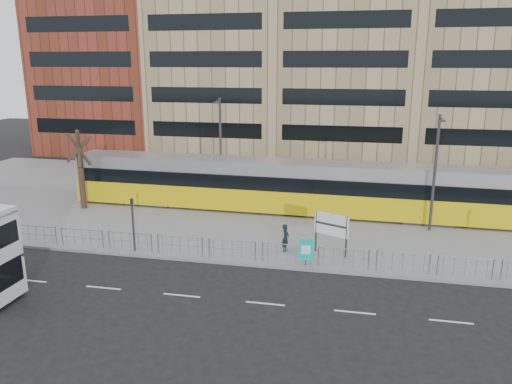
% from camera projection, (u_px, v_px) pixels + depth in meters
% --- Properties ---
extents(ground, '(120.00, 120.00, 0.00)m').
position_uv_depth(ground, '(243.00, 266.00, 26.80)').
color(ground, black).
rests_on(ground, ground).
extents(plaza, '(64.00, 24.00, 0.15)m').
position_uv_depth(plaza, '(278.00, 204.00, 38.14)').
color(plaza, gray).
rests_on(plaza, ground).
extents(kerb, '(64.00, 0.25, 0.17)m').
position_uv_depth(kerb, '(243.00, 264.00, 26.83)').
color(kerb, gray).
rests_on(kerb, ground).
extents(building_row, '(70.40, 18.40, 31.20)m').
position_uv_depth(building_row, '(325.00, 40.00, 55.64)').
color(building_row, maroon).
rests_on(building_row, ground).
extents(pedestrian_barrier, '(32.07, 0.07, 1.10)m').
position_uv_depth(pedestrian_barrier, '(281.00, 248.00, 26.63)').
color(pedestrian_barrier, '#92959A').
rests_on(pedestrian_barrier, plaza).
extents(road_markings, '(62.00, 0.12, 0.01)m').
position_uv_depth(road_markings, '(244.00, 301.00, 22.82)').
color(road_markings, white).
rests_on(road_markings, ground).
extents(tram, '(31.11, 3.58, 3.66)m').
position_uv_depth(tram, '(282.00, 186.00, 35.67)').
color(tram, '#DBBD0B').
rests_on(tram, plaza).
extents(station_sign, '(1.93, 0.93, 2.39)m').
position_uv_depth(station_sign, '(331.00, 227.00, 27.51)').
color(station_sign, '#2D2D30').
rests_on(station_sign, plaza).
extents(ad_panel, '(0.79, 0.17, 1.48)m').
position_uv_depth(ad_panel, '(306.00, 250.00, 26.26)').
color(ad_panel, '#2D2D30').
rests_on(ad_panel, plaza).
extents(pedestrian, '(0.46, 0.63, 1.59)m').
position_uv_depth(pedestrian, '(286.00, 238.00, 28.28)').
color(pedestrian, black).
rests_on(pedestrian, plaza).
extents(traffic_light_west, '(0.20, 0.23, 3.10)m').
position_uv_depth(traffic_light_west, '(133.00, 218.00, 28.00)').
color(traffic_light_west, '#2D2D30').
rests_on(traffic_light_west, plaza).
extents(lamp_post_west, '(0.45, 1.04, 7.91)m').
position_uv_depth(lamp_post_west, '(220.00, 146.00, 37.23)').
color(lamp_post_west, '#2D2D30').
rests_on(lamp_post_west, plaza).
extents(lamp_post_east, '(0.45, 1.04, 7.37)m').
position_uv_depth(lamp_post_east, '(435.00, 168.00, 30.90)').
color(lamp_post_east, '#2D2D30').
rests_on(lamp_post_east, plaza).
extents(bare_tree, '(4.68, 4.68, 8.07)m').
position_uv_depth(bare_tree, '(77.00, 128.00, 35.27)').
color(bare_tree, '#30221A').
rests_on(bare_tree, plaza).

